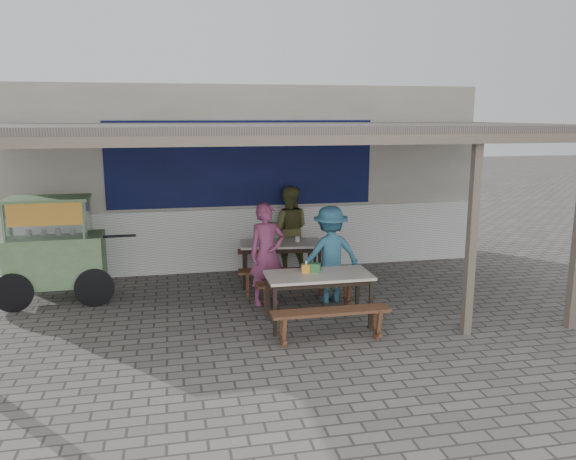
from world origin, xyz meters
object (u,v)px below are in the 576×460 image
(bench_left_street, at_px, (284,276))
(vendor_cart, at_px, (54,246))
(table_left, at_px, (281,247))
(patron_street_side, at_px, (267,254))
(condiment_bowl, at_px, (261,241))
(bench_right_street, at_px, (331,318))
(patron_wall_side, at_px, (289,229))
(patron_right_table, at_px, (330,254))
(bench_left_wall, at_px, (278,255))
(donation_box, at_px, (314,267))
(tissue_box, at_px, (306,268))
(table_right, at_px, (318,279))
(condiment_jar, at_px, (298,239))
(bench_right_wall, at_px, (307,288))

(bench_left_street, height_order, vendor_cart, vendor_cart)
(table_left, xyz_separation_m, patron_street_side, (-0.42, -1.00, 0.14))
(patron_street_side, height_order, condiment_bowl, patron_street_side)
(bench_right_street, relative_size, vendor_cart, 0.74)
(vendor_cart, bearing_deg, bench_right_street, -34.30)
(vendor_cart, bearing_deg, patron_wall_side, 13.78)
(bench_left_street, xyz_separation_m, patron_street_side, (-0.34, -0.31, 0.47))
(vendor_cart, height_order, patron_wall_side, vendor_cart)
(patron_right_table, bearing_deg, bench_left_street, -35.68)
(bench_left_wall, xyz_separation_m, patron_right_table, (0.51, -1.78, 0.43))
(vendor_cart, distance_m, condiment_bowl, 3.37)
(table_left, height_order, donation_box, donation_box)
(table_left, height_order, tissue_box, tissue_box)
(patron_right_table, bearing_deg, table_right, 60.04)
(patron_street_side, bearing_deg, condiment_bowl, 72.84)
(donation_box, distance_m, condiment_bowl, 2.03)
(vendor_cart, height_order, condiment_jar, vendor_cart)
(patron_wall_side, distance_m, patron_right_table, 1.94)
(condiment_jar, height_order, condiment_bowl, condiment_jar)
(bench_left_wall, distance_m, tissue_box, 2.68)
(bench_left_wall, height_order, bench_right_street, same)
(table_right, height_order, patron_street_side, patron_street_side)
(bench_left_wall, relative_size, table_right, 1.04)
(table_right, height_order, bench_right_street, table_right)
(table_left, relative_size, condiment_jar, 16.45)
(bench_right_wall, bearing_deg, patron_right_table, 36.22)
(bench_left_street, bearing_deg, table_right, -74.62)
(table_left, distance_m, condiment_bowl, 0.36)
(bench_left_wall, bearing_deg, vendor_cart, -159.86)
(table_left, distance_m, donation_box, 1.94)
(table_left, relative_size, donation_box, 8.23)
(bench_right_street, bearing_deg, donation_box, 92.29)
(patron_right_table, xyz_separation_m, donation_box, (-0.49, -0.85, 0.04))
(bench_left_wall, bearing_deg, patron_right_table, -67.49)
(bench_right_wall, bearing_deg, condiment_bowl, 108.43)
(patron_right_table, bearing_deg, condiment_jar, -81.05)
(bench_left_street, distance_m, patron_right_table, 0.89)
(bench_left_wall, relative_size, bench_right_street, 0.97)
(table_right, distance_m, patron_wall_side, 2.92)
(bench_left_wall, relative_size, condiment_bowl, 7.53)
(table_right, relative_size, condiment_bowl, 7.26)
(bench_right_street, bearing_deg, bench_left_wall, 91.17)
(vendor_cart, bearing_deg, patron_street_side, -14.45)
(patron_street_side, relative_size, patron_right_table, 1.05)
(bench_left_street, bearing_deg, table_left, 90.00)
(patron_street_side, bearing_deg, bench_right_wall, -48.90)
(bench_left_street, relative_size, patron_right_table, 1.00)
(patron_wall_side, xyz_separation_m, condiment_bowl, (-0.66, -0.79, -0.04))
(tissue_box, bearing_deg, bench_right_street, -79.79)
(vendor_cart, bearing_deg, condiment_jar, 2.48)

